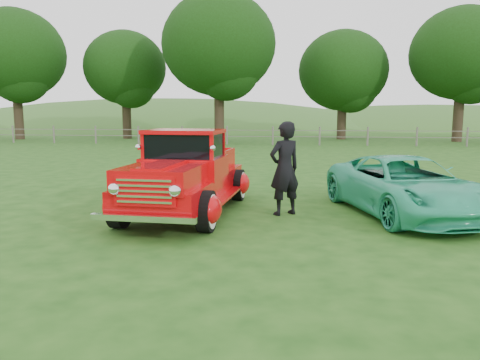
# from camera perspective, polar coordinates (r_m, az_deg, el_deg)

# --- Properties ---
(ground) EXTENTS (140.00, 140.00, 0.00)m
(ground) POSITION_cam_1_polar(r_m,az_deg,el_deg) (8.78, -3.42, -5.85)
(ground) COLOR #1A4512
(ground) RESTS_ON ground
(distant_hills) EXTENTS (116.00, 60.00, 18.00)m
(distant_hills) POSITION_cam_1_polar(r_m,az_deg,el_deg) (68.40, 2.15, 2.72)
(distant_hills) COLOR #2A5D22
(distant_hills) RESTS_ON ground
(fence_line) EXTENTS (48.00, 0.12, 1.20)m
(fence_line) POSITION_cam_1_polar(r_m,az_deg,el_deg) (30.45, 4.01, 5.41)
(fence_line) COLOR #655F55
(fence_line) RESTS_ON ground
(tree_far_west) EXTENTS (7.60, 7.60, 9.93)m
(tree_far_west) POSITION_cam_1_polar(r_m,az_deg,el_deg) (40.79, -25.80, 13.64)
(tree_far_west) COLOR black
(tree_far_west) RESTS_ON ground
(tree_mid_west) EXTENTS (6.40, 6.40, 8.46)m
(tree_mid_west) POSITION_cam_1_polar(r_m,az_deg,el_deg) (38.96, -13.83, 13.12)
(tree_mid_west) COLOR black
(tree_mid_west) RESTS_ON ground
(tree_near_west) EXTENTS (8.00, 8.00, 10.42)m
(tree_near_west) POSITION_cam_1_polar(r_m,az_deg,el_deg) (34.15, -2.60, 16.16)
(tree_near_west) COLOR black
(tree_near_west) RESTS_ON ground
(tree_near_east) EXTENTS (6.80, 6.80, 8.33)m
(tree_near_east) POSITION_cam_1_polar(r_m,az_deg,el_deg) (37.66, 12.47, 12.87)
(tree_near_east) COLOR black
(tree_near_east) RESTS_ON ground
(tree_mid_east) EXTENTS (7.20, 7.20, 9.44)m
(tree_mid_east) POSITION_cam_1_polar(r_m,az_deg,el_deg) (37.40, 25.48, 13.73)
(tree_mid_east) COLOR black
(tree_mid_east) RESTS_ON ground
(red_pickup) EXTENTS (2.45, 5.08, 1.78)m
(red_pickup) POSITION_cam_1_polar(r_m,az_deg,el_deg) (10.00, -6.59, 0.50)
(red_pickup) COLOR black
(red_pickup) RESTS_ON ground
(teal_sedan) EXTENTS (3.19, 4.81, 1.23)m
(teal_sedan) POSITION_cam_1_polar(r_m,az_deg,el_deg) (10.33, 19.46, -0.69)
(teal_sedan) COLOR #2EB889
(teal_sedan) RESTS_ON ground
(man) EXTENTS (0.85, 0.79, 1.95)m
(man) POSITION_cam_1_polar(r_m,az_deg,el_deg) (9.76, 5.46, 1.40)
(man) COLOR black
(man) RESTS_ON ground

